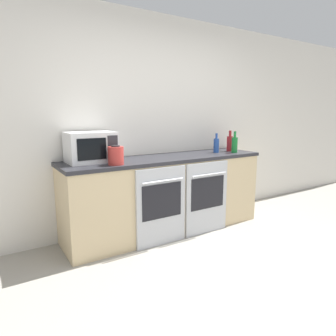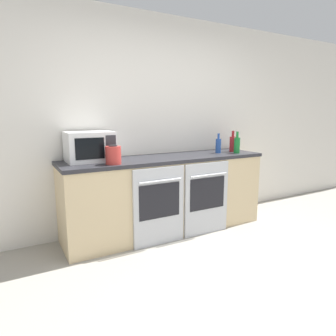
# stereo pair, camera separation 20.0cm
# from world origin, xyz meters

# --- Properties ---
(ground_plane) EXTENTS (16.00, 16.00, 0.00)m
(ground_plane) POSITION_xyz_m (0.00, 0.00, 0.00)
(ground_plane) COLOR gray
(wall_back) EXTENTS (10.00, 0.06, 2.60)m
(wall_back) POSITION_xyz_m (0.00, 1.95, 1.30)
(wall_back) COLOR silver
(wall_back) RESTS_ON ground_plane
(counter_back) EXTENTS (2.47, 0.64, 0.92)m
(counter_back) POSITION_xyz_m (0.00, 1.61, 0.46)
(counter_back) COLOR #D1B789
(counter_back) RESTS_ON ground_plane
(oven_left) EXTENTS (0.60, 0.06, 0.86)m
(oven_left) POSITION_xyz_m (-0.26, 1.29, 0.44)
(oven_left) COLOR #B7BABF
(oven_left) RESTS_ON ground_plane
(oven_right) EXTENTS (0.60, 0.06, 0.86)m
(oven_right) POSITION_xyz_m (0.37, 1.29, 0.44)
(oven_right) COLOR #B7BABF
(oven_right) RESTS_ON ground_plane
(microwave) EXTENTS (0.49, 0.37, 0.32)m
(microwave) POSITION_xyz_m (-0.87, 1.71, 1.07)
(microwave) COLOR silver
(microwave) RESTS_ON counter_back
(bottle_blue) EXTENTS (0.07, 0.07, 0.25)m
(bottle_blue) POSITION_xyz_m (0.76, 1.60, 1.01)
(bottle_blue) COLOR #234793
(bottle_blue) RESTS_ON counter_back
(bottle_green) EXTENTS (0.08, 0.08, 0.28)m
(bottle_green) POSITION_xyz_m (0.96, 1.47, 1.02)
(bottle_green) COLOR #19722D
(bottle_green) RESTS_ON counter_back
(bottle_red) EXTENTS (0.08, 0.08, 0.28)m
(bottle_red) POSITION_xyz_m (1.01, 1.61, 1.03)
(bottle_red) COLOR maroon
(bottle_red) RESTS_ON counter_back
(kettle) EXTENTS (0.16, 0.16, 0.19)m
(kettle) POSITION_xyz_m (-0.71, 1.42, 1.01)
(kettle) COLOR #B2332D
(kettle) RESTS_ON counter_back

